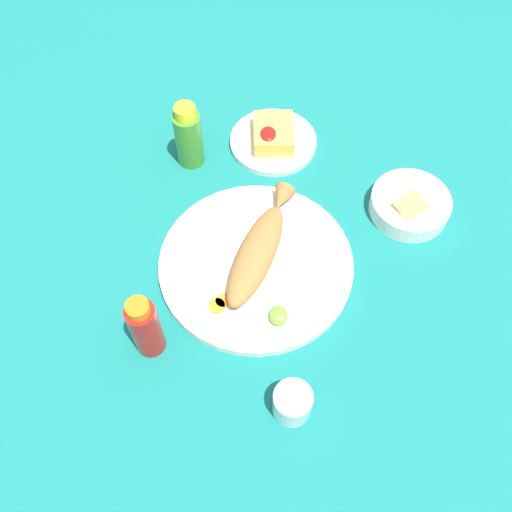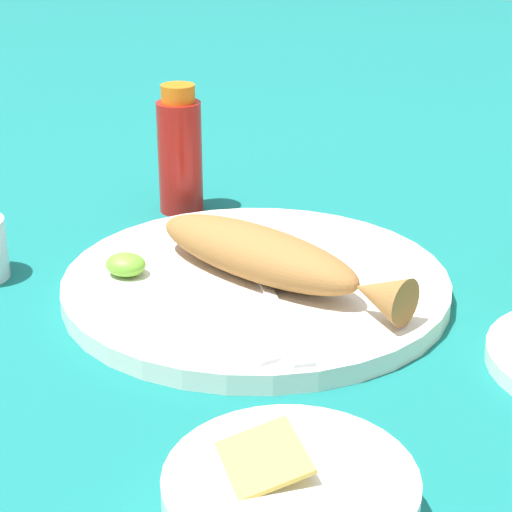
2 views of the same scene
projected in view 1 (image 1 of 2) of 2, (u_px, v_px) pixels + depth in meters
name	position (u px, v px, depth m)	size (l,w,h in m)	color
ground_plane	(256.00, 267.00, 1.06)	(4.00, 4.00, 0.00)	#146B66
main_plate	(256.00, 264.00, 1.05)	(0.36, 0.36, 0.02)	white
fried_fish	(259.00, 248.00, 1.03)	(0.27, 0.15, 0.05)	#996633
fork_near	(297.00, 238.00, 1.07)	(0.10, 0.17, 0.00)	silver
fork_far	(307.00, 258.00, 1.04)	(0.14, 0.14, 0.00)	silver
carrot_slice_near	(223.00, 301.00, 1.00)	(0.03, 0.03, 0.00)	orange
carrot_slice_mid	(217.00, 306.00, 0.99)	(0.03, 0.03, 0.00)	orange
lime_wedge_main	(279.00, 316.00, 0.97)	(0.04, 0.03, 0.02)	#6BB233
hot_sauce_bottle_red	(145.00, 327.00, 0.92)	(0.05, 0.05, 0.15)	#B21914
hot_sauce_bottle_green	(189.00, 137.00, 1.14)	(0.06, 0.06, 0.15)	#3D8428
salt_cup	(292.00, 404.00, 0.89)	(0.06, 0.06, 0.06)	silver
side_plate_fries	(273.00, 142.00, 1.21)	(0.18, 0.18, 0.01)	white
fries_pile	(273.00, 133.00, 1.19)	(0.10, 0.08, 0.04)	gold
guacamole_bowl	(410.00, 204.00, 1.11)	(0.15, 0.15, 0.05)	white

